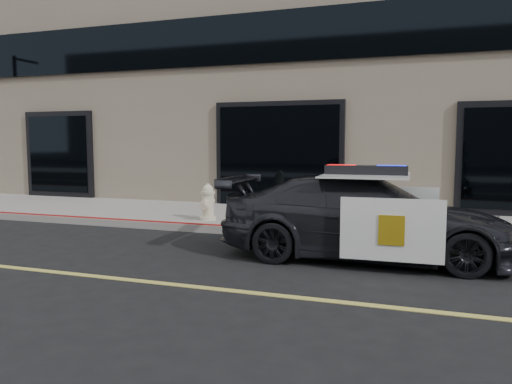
% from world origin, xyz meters
% --- Properties ---
extents(ground, '(120.00, 120.00, 0.00)m').
position_xyz_m(ground, '(0.00, 0.00, 0.00)').
color(ground, black).
rests_on(ground, ground).
extents(sidewalk_n, '(60.00, 3.50, 0.15)m').
position_xyz_m(sidewalk_n, '(0.00, 5.25, 0.07)').
color(sidewalk_n, gray).
rests_on(sidewalk_n, ground).
extents(building_n, '(60.00, 7.00, 12.00)m').
position_xyz_m(building_n, '(0.00, 10.50, 6.00)').
color(building_n, '#756856').
rests_on(building_n, ground).
extents(police_car, '(2.22, 4.61, 1.47)m').
position_xyz_m(police_car, '(1.82, 2.31, 0.66)').
color(police_car, black).
rests_on(police_car, ground).
extents(fire_hydrant, '(0.36, 0.50, 0.79)m').
position_xyz_m(fire_hydrant, '(-1.73, 4.14, 0.52)').
color(fire_hydrant, beige).
rests_on(fire_hydrant, sidewalk_n).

